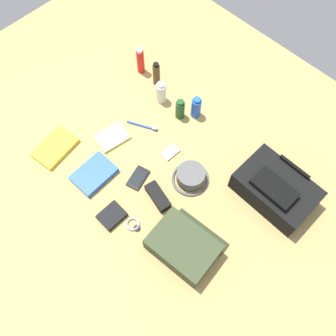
{
  "coord_description": "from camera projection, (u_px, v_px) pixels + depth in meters",
  "views": [
    {
      "loc": [
        0.54,
        -0.54,
        1.56
      ],
      "look_at": [
        0.0,
        0.0,
        0.04
      ],
      "focal_mm": 39.93,
      "sensor_mm": 36.0,
      "label": 1
    }
  ],
  "objects": [
    {
      "name": "media_player",
      "position": [
        170.0,
        152.0,
        1.78
      ],
      "size": [
        0.06,
        0.09,
        0.01
      ],
      "color": "#B7B7BC",
      "rests_on": "ground_plane"
    },
    {
      "name": "toothbrush",
      "position": [
        144.0,
        126.0,
        1.84
      ],
      "size": [
        0.15,
        0.08,
        0.02
      ],
      "color": "blue",
      "rests_on": "ground_plane"
    },
    {
      "name": "toiletry_pouch",
      "position": [
        184.0,
        246.0,
        1.53
      ],
      "size": [
        0.29,
        0.26,
        0.1
      ],
      "color": "#384228",
      "rests_on": "ground_plane"
    },
    {
      "name": "wristwatch",
      "position": [
        133.0,
        225.0,
        1.61
      ],
      "size": [
        0.07,
        0.06,
        0.01
      ],
      "color": "#99999E",
      "rests_on": "ground_plane"
    },
    {
      "name": "bucket_hat",
      "position": [
        191.0,
        177.0,
        1.69
      ],
      "size": [
        0.17,
        0.17,
        0.07
      ],
      "color": "#575757",
      "rests_on": "ground_plane"
    },
    {
      "name": "cell_phone",
      "position": [
        138.0,
        178.0,
        1.71
      ],
      "size": [
        0.09,
        0.13,
        0.01
      ],
      "color": "black",
      "rests_on": "ground_plane"
    },
    {
      "name": "cologne_bottle",
      "position": [
        156.0,
        74.0,
        1.91
      ],
      "size": [
        0.04,
        0.04,
        0.14
      ],
      "color": "#473319",
      "rests_on": "ground_plane"
    },
    {
      "name": "toothpaste_tube",
      "position": [
        161.0,
        92.0,
        1.87
      ],
      "size": [
        0.05,
        0.05,
        0.13
      ],
      "color": "white",
      "rests_on": "ground_plane"
    },
    {
      "name": "shampoo_bottle",
      "position": [
        180.0,
        109.0,
        1.83
      ],
      "size": [
        0.05,
        0.05,
        0.12
      ],
      "color": "#19471E",
      "rests_on": "ground_plane"
    },
    {
      "name": "travel_guidebook",
      "position": [
        94.0,
        174.0,
        1.72
      ],
      "size": [
        0.14,
        0.19,
        0.03
      ],
      "color": "blue",
      "rests_on": "ground_plane"
    },
    {
      "name": "sunglasses_case",
      "position": [
        158.0,
        197.0,
        1.66
      ],
      "size": [
        0.15,
        0.09,
        0.04
      ],
      "primitive_type": "cube",
      "rotation": [
        0.0,
        0.0,
        -0.22
      ],
      "color": "black",
      "rests_on": "ground_plane"
    },
    {
      "name": "ground_plane",
      "position": [
        168.0,
        173.0,
        1.75
      ],
      "size": [
        2.64,
        2.02,
        0.02
      ],
      "primitive_type": "cube",
      "color": "tan",
      "rests_on": "ground"
    },
    {
      "name": "notepad",
      "position": [
        112.0,
        137.0,
        1.81
      ],
      "size": [
        0.13,
        0.17,
        0.02
      ],
      "primitive_type": "cube",
      "rotation": [
        0.0,
        0.0,
        -0.16
      ],
      "color": "beige",
      "rests_on": "ground_plane"
    },
    {
      "name": "paperback_novel",
      "position": [
        55.0,
        148.0,
        1.78
      ],
      "size": [
        0.16,
        0.22,
        0.02
      ],
      "color": "yellow",
      "rests_on": "ground_plane"
    },
    {
      "name": "sunscreen_spray",
      "position": [
        140.0,
        61.0,
        1.94
      ],
      "size": [
        0.04,
        0.04,
        0.16
      ],
      "color": "red",
      "rests_on": "ground_plane"
    },
    {
      "name": "deodorant_spray",
      "position": [
        196.0,
        107.0,
        1.83
      ],
      "size": [
        0.05,
        0.05,
        0.12
      ],
      "color": "blue",
      "rests_on": "ground_plane"
    },
    {
      "name": "wallet",
      "position": [
        112.0,
        216.0,
        1.63
      ],
      "size": [
        0.09,
        0.11,
        0.02
      ],
      "primitive_type": "cube",
      "rotation": [
        0.0,
        0.0,
        -0.01
      ],
      "color": "black",
      "rests_on": "ground_plane"
    },
    {
      "name": "backpack",
      "position": [
        276.0,
        189.0,
        1.63
      ],
      "size": [
        0.34,
        0.23,
        0.15
      ],
      "color": "black",
      "rests_on": "ground_plane"
    }
  ]
}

